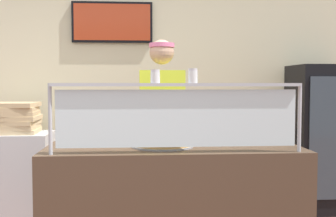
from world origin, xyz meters
The scene contains 11 objects.
shop_rear_unit centered at (0.88, 2.36, 1.36)m, with size 6.17×0.13×2.70m.
serving_counter centered at (0.89, 0.35, 0.47)m, with size 1.77×0.70×0.95m, color #4C3828.
sneeze_guard centered at (0.89, 0.06, 1.23)m, with size 1.59×0.06×0.44m.
pizza_tray centered at (0.81, 0.34, 0.97)m, with size 0.43×0.43×0.04m.
pizza_server centered at (0.83, 0.32, 0.99)m, with size 0.07×0.28×0.01m, color #ADAFB7.
parmesan_shaker centered at (0.74, 0.06, 1.43)m, with size 0.06×0.06×0.08m.
pepper_flake_shaker centered at (0.98, 0.06, 1.43)m, with size 0.06×0.06×0.09m.
worker_figure centered at (0.85, 1.02, 1.01)m, with size 0.41×0.50×1.76m.
drink_fridge centered at (2.67, 1.91, 0.80)m, with size 0.65×0.62×1.59m.
prep_shelf centered at (-0.61, 1.87, 0.44)m, with size 0.70×0.55×0.88m, color #B7BABF.
pizza_box_stack centered at (-0.61, 1.87, 1.04)m, with size 0.47×0.46×0.31m.
Camera 1 is at (0.62, -2.58, 1.39)m, focal length 45.35 mm.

